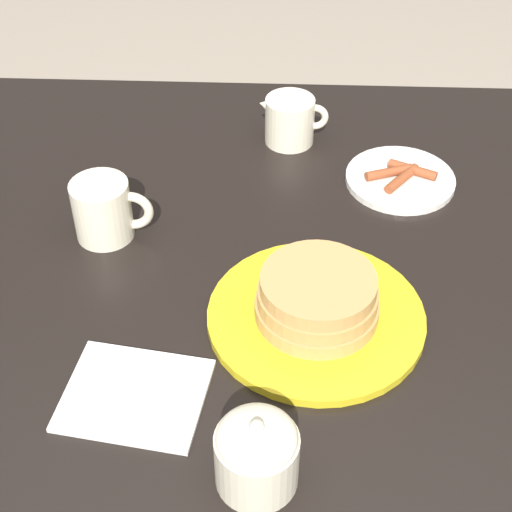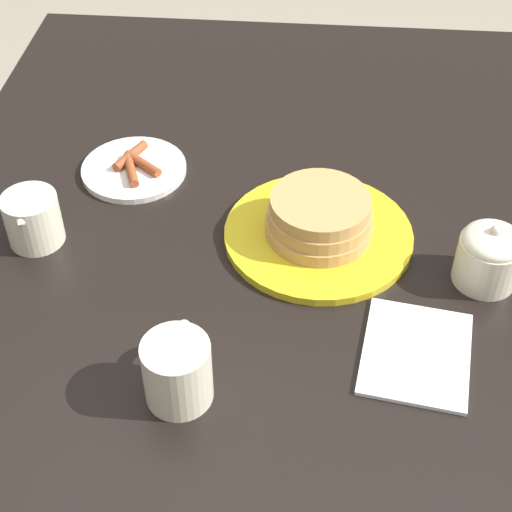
% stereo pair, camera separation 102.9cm
% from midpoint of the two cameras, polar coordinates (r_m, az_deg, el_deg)
% --- Properties ---
extents(dining_table, '(1.33, 1.06, 0.74)m').
position_cam_midpoint_polar(dining_table, '(0.99, -20.28, -17.49)').
color(dining_table, black).
rests_on(dining_table, ground_plane).
extents(pancake_plate, '(0.26, 0.26, 0.07)m').
position_cam_midpoint_polar(pancake_plate, '(0.87, -19.30, -12.23)').
color(pancake_plate, gold).
rests_on(pancake_plate, dining_table).
extents(side_plate_bacon, '(0.16, 0.16, 0.02)m').
position_cam_midpoint_polar(side_plate_bacon, '(1.09, -30.91, -4.97)').
color(side_plate_bacon, silver).
rests_on(side_plate_bacon, dining_table).
extents(coffee_mug, '(0.11, 0.08, 0.08)m').
position_cam_midpoint_polar(coffee_mug, '(0.83, -37.28, -25.28)').
color(coffee_mug, beige).
rests_on(coffee_mug, dining_table).
extents(creamer_pitcher, '(0.11, 0.08, 0.08)m').
position_cam_midpoint_polar(creamer_pitcher, '(1.06, -40.34, -9.69)').
color(creamer_pitcher, beige).
rests_on(creamer_pitcher, dining_table).
extents(sugar_bowl, '(0.08, 0.08, 0.09)m').
position_cam_midpoint_polar(sugar_bowl, '(0.77, -5.29, -17.20)').
color(sugar_bowl, beige).
rests_on(sugar_bowl, dining_table).
extents(napkin, '(0.17, 0.15, 0.01)m').
position_cam_midpoint_polar(napkin, '(0.77, -14.77, -26.65)').
color(napkin, white).
rests_on(napkin, dining_table).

